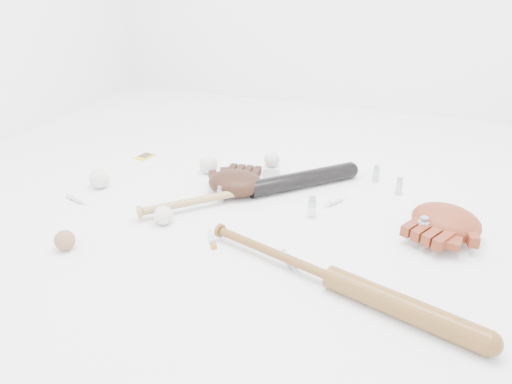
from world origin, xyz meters
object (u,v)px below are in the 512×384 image
(bat_wood, at_px, (332,277))
(pedestal, at_px, (272,171))
(glove_dark, at_px, (235,183))
(bat_dark, at_px, (253,189))

(bat_wood, xyz_separation_m, pedestal, (-0.42, 0.71, -0.01))
(glove_dark, xyz_separation_m, pedestal, (0.08, 0.23, -0.03))
(bat_dark, height_order, bat_wood, bat_dark)
(bat_wood, bearing_deg, bat_dark, 149.50)
(glove_dark, bearing_deg, bat_wood, -48.06)
(bat_dark, xyz_separation_m, bat_wood, (0.42, -0.47, -0.00))
(bat_dark, relative_size, bat_wood, 1.04)
(bat_wood, distance_m, glove_dark, 0.70)
(bat_dark, bearing_deg, pedestal, 45.66)
(glove_dark, height_order, pedestal, glove_dark)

